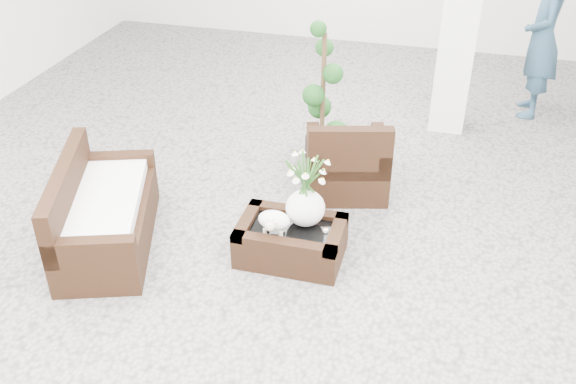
% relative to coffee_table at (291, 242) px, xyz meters
% --- Properties ---
extents(ground, '(11.00, 11.00, 0.00)m').
position_rel_coffee_table_xyz_m(ground, '(-0.05, 0.18, -0.16)').
color(ground, gray).
rests_on(ground, ground).
extents(coffee_table, '(0.90, 0.60, 0.31)m').
position_rel_coffee_table_xyz_m(coffee_table, '(0.00, 0.00, 0.00)').
color(coffee_table, black).
rests_on(coffee_table, ground).
extents(sheep_figurine, '(0.28, 0.23, 0.21)m').
position_rel_coffee_table_xyz_m(sheep_figurine, '(-0.12, -0.10, 0.26)').
color(sheep_figurine, white).
rests_on(sheep_figurine, coffee_table).
extents(planter_narcissus, '(0.44, 0.44, 0.80)m').
position_rel_coffee_table_xyz_m(planter_narcissus, '(0.10, 0.10, 0.56)').
color(planter_narcissus, white).
rests_on(planter_narcissus, coffee_table).
extents(tealight, '(0.04, 0.04, 0.03)m').
position_rel_coffee_table_xyz_m(tealight, '(0.30, 0.02, 0.17)').
color(tealight, white).
rests_on(tealight, coffee_table).
extents(armchair, '(0.96, 0.94, 0.85)m').
position_rel_coffee_table_xyz_m(armchair, '(0.25, 1.24, 0.27)').
color(armchair, black).
rests_on(armchair, ground).
extents(loveseat, '(1.18, 1.66, 0.80)m').
position_rel_coffee_table_xyz_m(loveseat, '(-1.63, -0.23, 0.24)').
color(loveseat, black).
rests_on(loveseat, ground).
extents(topiary, '(0.40, 0.40, 1.51)m').
position_rel_coffee_table_xyz_m(topiary, '(-0.14, 1.85, 0.60)').
color(topiary, '#153F14').
rests_on(topiary, ground).
extents(shopper, '(0.47, 0.71, 1.92)m').
position_rel_coffee_table_xyz_m(shopper, '(2.13, 3.63, 0.81)').
color(shopper, '#29465C').
rests_on(shopper, ground).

